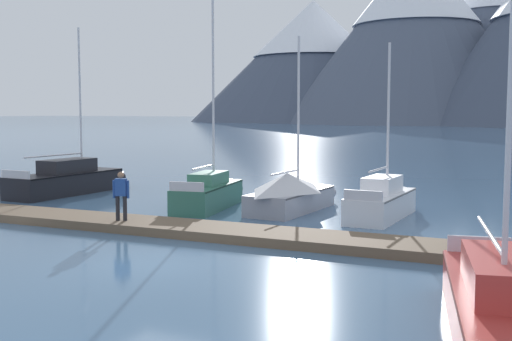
% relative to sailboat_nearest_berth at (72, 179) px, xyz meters
% --- Properties ---
extents(ground_plane, '(700.00, 700.00, 0.00)m').
position_rel_sailboat_nearest_berth_xyz_m(ground_plane, '(12.35, -10.14, -0.68)').
color(ground_plane, '#426689').
extents(mountain_west_summit, '(89.78, 89.78, 44.23)m').
position_rel_sailboat_nearest_berth_xyz_m(mountain_west_summit, '(-67.69, 198.98, 22.60)').
color(mountain_west_summit, '#424C60').
rests_on(mountain_west_summit, ground).
extents(mountain_central_massif, '(84.72, 84.72, 56.32)m').
position_rel_sailboat_nearest_berth_xyz_m(mountain_central_massif, '(-26.83, 184.65, 28.87)').
color(mountain_central_massif, '#4C566B').
rests_on(mountain_central_massif, ground).
extents(mountain_shoulder_ridge, '(62.60, 62.60, 65.52)m').
position_rel_sailboat_nearest_berth_xyz_m(mountain_shoulder_ridge, '(-4.64, 206.14, 33.64)').
color(mountain_shoulder_ridge, '#4C566B').
rests_on(mountain_shoulder_ridge, ground).
extents(dock, '(28.75, 3.56, 0.30)m').
position_rel_sailboat_nearest_berth_xyz_m(dock, '(12.35, -6.14, -0.54)').
color(dock, brown).
rests_on(dock, ground).
extents(sailboat_nearest_berth, '(2.03, 7.22, 8.17)m').
position_rel_sailboat_nearest_berth_xyz_m(sailboat_nearest_berth, '(0.00, 0.00, 0.00)').
color(sailboat_nearest_berth, black).
rests_on(sailboat_nearest_berth, ground).
extents(sailboat_mid_dock_port, '(2.57, 6.14, 8.96)m').
position_rel_sailboat_nearest_berth_xyz_m(sailboat_mid_dock_port, '(8.51, -0.74, -0.05)').
color(sailboat_mid_dock_port, '#336B56').
rests_on(sailboat_mid_dock_port, ground).
extents(sailboat_mid_dock_starboard, '(2.20, 6.33, 7.11)m').
position_rel_sailboat_nearest_berth_xyz_m(sailboat_mid_dock_starboard, '(11.97, 0.06, 0.05)').
color(sailboat_mid_dock_starboard, '#93939E').
rests_on(sailboat_mid_dock_starboard, ground).
extents(sailboat_far_berth, '(1.58, 6.04, 6.67)m').
position_rel_sailboat_nearest_berth_xyz_m(sailboat_far_berth, '(15.75, 0.23, -0.06)').
color(sailboat_far_berth, silver).
rests_on(sailboat_far_berth, ground).
extents(sailboat_outer_slip, '(3.05, 7.30, 7.43)m').
position_rel_sailboat_nearest_berth_xyz_m(sailboat_outer_slip, '(21.35, -12.60, -0.06)').
color(sailboat_outer_slip, '#B2332D').
rests_on(sailboat_outer_slip, ground).
extents(person_on_dock, '(0.56, 0.34, 1.69)m').
position_rel_sailboat_nearest_berth_xyz_m(person_on_dock, '(8.39, -6.61, 0.58)').
color(person_on_dock, '#232328').
rests_on(person_on_dock, dock).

